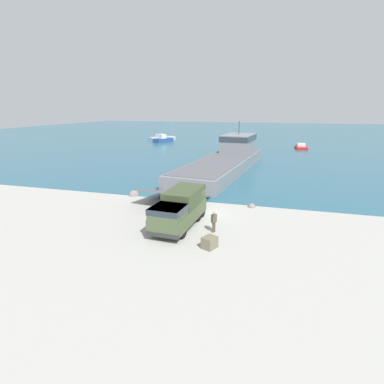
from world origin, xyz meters
TOP-DOWN VIEW (x-y plane):
  - ground_plane at (0.00, 0.00)m, footprint 240.00×240.00m
  - water_surface at (0.00, 93.60)m, footprint 240.00×180.00m
  - landing_craft at (-1.35, 22.65)m, footprint 10.59×35.46m
  - military_truck at (-1.16, -3.46)m, footprint 3.07×7.25m
  - soldier_on_ramp at (1.89, -4.05)m, footprint 0.44×0.50m
  - moored_boat_a at (-28.78, 63.30)m, footprint 7.34×8.11m
  - moored_boat_b at (-25.67, 56.39)m, footprint 4.97×6.50m
  - moored_boat_c at (12.13, 51.53)m, footprint 2.73×5.75m
  - cargo_crate at (2.17, -6.88)m, footprint 1.17×1.26m
  - shoreline_rock_a at (4.29, 3.15)m, footprint 0.78×0.78m
  - shoreline_rock_b at (-8.99, 3.77)m, footprint 1.21×1.21m

SIDE VIEW (x-z plane):
  - ground_plane at x=0.00m, z-range 0.00..0.00m
  - shoreline_rock_a at x=4.29m, z-range -0.39..0.39m
  - shoreline_rock_b at x=-8.99m, z-range -0.61..0.61m
  - water_surface at x=0.00m, z-range 0.00..0.01m
  - cargo_crate at x=2.17m, z-range 0.00..0.84m
  - moored_boat_c at x=12.13m, z-range -0.21..1.06m
  - moored_boat_a at x=-28.78m, z-range -0.28..1.41m
  - moored_boat_b at x=-25.67m, z-range -0.38..1.89m
  - soldier_on_ramp at x=1.89m, z-range 0.14..1.90m
  - military_truck at x=-1.16m, z-range 0.09..3.02m
  - landing_craft at x=-1.35m, z-range -1.94..5.40m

